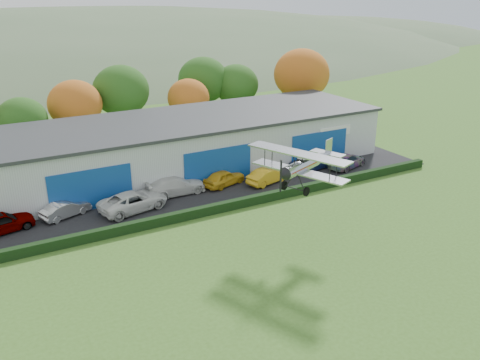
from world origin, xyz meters
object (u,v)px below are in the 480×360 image
car_7 (347,161)px  car_3 (175,186)px  car_4 (224,178)px  car_5 (268,176)px  car_1 (66,209)px  car_6 (311,163)px  hangar (192,142)px  biplane (305,163)px  car_2 (133,201)px  car_0 (1,222)px

car_7 → car_3: bearing=67.1°
car_4 → car_5: (3.92, -1.54, -0.02)m
car_3 → car_7: car_3 is taller
car_1 → car_6: bearing=-111.9°
car_3 → car_5: 9.02m
car_3 → car_6: bearing=-92.1°
car_3 → car_4: 4.94m
car_1 → car_7: size_ratio=0.82×
hangar → car_4: (0.34, -6.56, -1.86)m
biplane → car_6: bearing=28.9°
car_3 → car_4: (4.94, -0.20, -0.07)m
car_4 → car_6: size_ratio=0.91×
car_2 → car_4: (9.38, 1.41, -0.07)m
hangar → car_5: size_ratio=9.11×
car_7 → car_5: bearing=71.9°
car_3 → car_7: size_ratio=1.13×
car_3 → biplane: bearing=-160.3°
car_0 → car_7: car_0 is taller
car_2 → car_7: (23.01, -0.32, -0.09)m
car_4 → car_5: car_4 is taller
car_7 → biplane: (-13.80, -11.14, 5.37)m
car_0 → car_2: size_ratio=0.83×
car_4 → car_2: bearing=81.2°
car_6 → car_4: bearing=76.6°
hangar → car_1: bearing=-155.7°
hangar → car_3: bearing=-125.9°
car_2 → car_6: size_ratio=1.22×
hangar → biplane: bearing=-89.5°
car_5 → biplane: bearing=145.3°
car_2 → car_3: bearing=-82.2°
hangar → car_4: size_ratio=9.21×
car_0 → biplane: bearing=-135.5°
car_0 → car_2: bearing=-108.2°
car_1 → car_2: size_ratio=0.70×
car_1 → car_4: (14.67, -0.08, 0.07)m
hangar → car_0: (-19.25, -7.05, -1.77)m
hangar → car_0: size_ratio=8.32×
hangar → car_1: 15.85m
car_1 → car_3: bearing=-110.4°
car_7 → biplane: size_ratio=0.65×
car_5 → car_1: bearing=70.2°
car_2 → car_3: car_3 is taller
car_2 → biplane: (9.21, -11.45, 5.28)m
car_6 → car_7: size_ratio=0.97×
car_4 → car_3: bearing=70.3°
car_2 → car_3: 4.73m
hangar → car_4: hangar is taller
car_1 → car_4: bearing=-111.4°
car_6 → car_7: car_7 is taller
car_7 → car_1: bearing=69.4°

